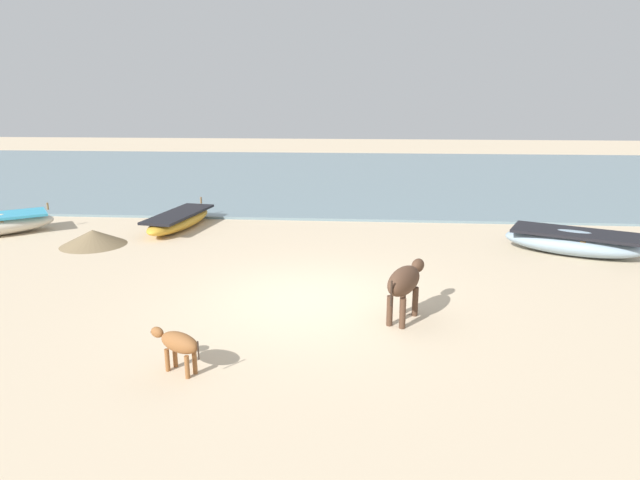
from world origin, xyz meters
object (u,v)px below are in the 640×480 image
object	(u,v)px
calf_near_brown	(178,343)
cow_adult_dark	(405,282)
fishing_boat_2	(573,242)
fishing_boat_4	(179,220)

from	to	relation	value
calf_near_brown	cow_adult_dark	bearing A→B (deg)	-119.90
fishing_boat_2	calf_near_brown	world-z (taller)	fishing_boat_2
fishing_boat_2	fishing_boat_4	distance (m)	10.60
fishing_boat_4	fishing_boat_2	bearing A→B (deg)	-90.87
fishing_boat_2	calf_near_brown	bearing A→B (deg)	-115.28
cow_adult_dark	calf_near_brown	xyz separation A→B (m)	(-3.26, -2.09, -0.25)
cow_adult_dark	calf_near_brown	size ratio (longest dim) A/B	1.61
fishing_boat_2	cow_adult_dark	world-z (taller)	cow_adult_dark
fishing_boat_4	cow_adult_dark	world-z (taller)	cow_adult_dark
cow_adult_dark	calf_near_brown	distance (m)	3.88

